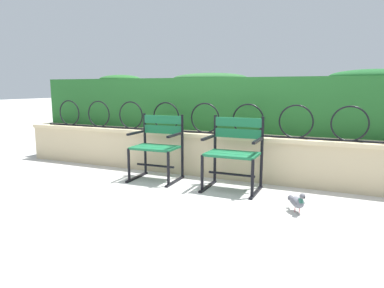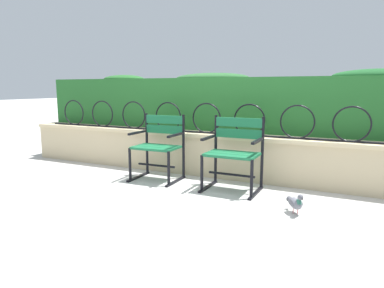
{
  "view_description": "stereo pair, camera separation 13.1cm",
  "coord_description": "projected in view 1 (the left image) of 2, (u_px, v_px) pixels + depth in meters",
  "views": [
    {
      "loc": [
        1.66,
        -3.62,
        1.22
      ],
      "look_at": [
        0.0,
        0.09,
        0.55
      ],
      "focal_mm": 32.36,
      "sensor_mm": 36.0,
      "label": 1
    },
    {
      "loc": [
        1.77,
        -3.56,
        1.22
      ],
      "look_at": [
        0.0,
        0.09,
        0.55
      ],
      "focal_mm": 32.36,
      "sensor_mm": 36.0,
      "label": 2
    }
  ],
  "objects": [
    {
      "name": "ground_plane",
      "position": [
        189.0,
        191.0,
        4.13
      ],
      "size": [
        60.0,
        60.0,
        0.0
      ],
      "primitive_type": "plane",
      "color": "#B7B5AF"
    },
    {
      "name": "stone_wall",
      "position": [
        213.0,
        154.0,
        4.82
      ],
      "size": [
        6.4,
        0.41,
        0.59
      ],
      "color": "#C6B289",
      "rests_on": "ground"
    },
    {
      "name": "iron_arch_fence",
      "position": [
        206.0,
        120.0,
        4.71
      ],
      "size": [
        5.88,
        0.02,
        0.42
      ],
      "color": "black",
      "rests_on": "stone_wall"
    },
    {
      "name": "hedge_row",
      "position": [
        225.0,
        102.0,
        5.07
      ],
      "size": [
        6.28,
        0.48,
        0.85
      ],
      "color": "#236028",
      "rests_on": "stone_wall"
    },
    {
      "name": "park_chair_left",
      "position": [
        158.0,
        145.0,
        4.58
      ],
      "size": [
        0.63,
        0.54,
        0.86
      ],
      "color": "#19663D",
      "rests_on": "ground"
    },
    {
      "name": "park_chair_right",
      "position": [
        234.0,
        151.0,
        4.13
      ],
      "size": [
        0.64,
        0.52,
        0.87
      ],
      "color": "#19663D",
      "rests_on": "ground"
    },
    {
      "name": "pigeon_near_chairs",
      "position": [
        297.0,
        201.0,
        3.39
      ],
      "size": [
        0.21,
        0.26,
        0.22
      ],
      "color": "slate",
      "rests_on": "ground"
    }
  ]
}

